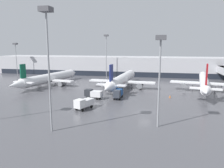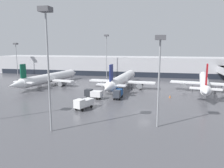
# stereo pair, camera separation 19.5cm
# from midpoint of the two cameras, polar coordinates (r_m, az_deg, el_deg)

# --- Properties ---
(ground_plane) EXTENTS (320.00, 320.00, 0.00)m
(ground_plane) POSITION_cam_midpoint_polar(r_m,az_deg,el_deg) (48.90, 8.43, -7.28)
(ground_plane) COLOR #4C4C51
(terminal_building) EXTENTS (160.00, 31.35, 9.00)m
(terminal_building) POSITION_cam_midpoint_polar(r_m,az_deg,el_deg) (108.98, 10.61, 4.58)
(terminal_building) COLOR #B2B2B7
(terminal_building) RESTS_ON ground_plane
(parked_jet_0) EXTENTS (23.05, 38.16, 9.19)m
(parked_jet_0) POSITION_cam_midpoint_polar(r_m,az_deg,el_deg) (74.95, 2.48, 1.10)
(parked_jet_0) COLOR white
(parked_jet_0) RESTS_ON ground_plane
(parked_jet_1) EXTENTS (20.65, 38.52, 9.90)m
(parked_jet_1) POSITION_cam_midpoint_polar(r_m,az_deg,el_deg) (74.52, 22.84, 0.56)
(parked_jet_1) COLOR white
(parked_jet_1) RESTS_ON ground_plane
(parked_jet_2) EXTENTS (20.40, 36.95, 8.74)m
(parked_jet_2) POSITION_cam_midpoint_polar(r_m,az_deg,el_deg) (84.09, -16.22, 1.46)
(parked_jet_2) COLOR white
(parked_jet_2) RESTS_ON ground_plane
(service_truck_0) EXTENTS (5.03, 2.70, 2.54)m
(service_truck_0) POSITION_cam_midpoint_polar(r_m,az_deg,el_deg) (60.14, -4.99, -2.47)
(service_truck_0) COLOR silver
(service_truck_0) RESTS_ON ground_plane
(service_truck_1) EXTENTS (3.56, 5.58, 2.59)m
(service_truck_1) POSITION_cam_midpoint_polar(r_m,az_deg,el_deg) (50.58, -7.48, -4.92)
(service_truck_1) COLOR silver
(service_truck_1) RESTS_ON ground_plane
(service_truck_2) EXTENTS (1.93, 5.41, 2.68)m
(service_truck_2) POSITION_cam_midpoint_polar(r_m,az_deg,el_deg) (60.14, 1.54, -2.35)
(service_truck_2) COLOR #19478C
(service_truck_2) RESTS_ON ground_plane
(traffic_cone_1) EXTENTS (0.45, 0.45, 0.70)m
(traffic_cone_1) POSITION_cam_midpoint_polar(r_m,az_deg,el_deg) (63.59, 14.83, -3.15)
(traffic_cone_1) COLOR orange
(traffic_cone_1) RESTS_ON ground_plane
(apron_light_mast_1) EXTENTS (1.80, 1.80, 20.40)m
(apron_light_mast_1) POSITION_cam_midpoint_polar(r_m,az_deg,el_deg) (36.89, -16.73, 11.82)
(apron_light_mast_1) COLOR gray
(apron_light_mast_1) RESTS_ON ground_plane
(apron_light_mast_2) EXTENTS (1.80, 1.80, 19.29)m
(apron_light_mast_2) POSITION_cam_midpoint_polar(r_m,az_deg,el_deg) (99.40, -1.58, 10.37)
(apron_light_mast_2) COLOR gray
(apron_light_mast_2) RESTS_ON ground_plane
(apron_light_mast_4) EXTENTS (1.80, 1.80, 15.74)m
(apron_light_mast_4) POSITION_cam_midpoint_polar(r_m,az_deg,el_deg) (116.94, -23.92, 8.26)
(apron_light_mast_4) COLOR gray
(apron_light_mast_4) RESTS_ON ground_plane
(apron_light_mast_5) EXTENTS (1.80, 1.80, 16.17)m
(apron_light_mast_5) POSITION_cam_midpoint_polar(r_m,az_deg,el_deg) (38.31, 12.36, 7.56)
(apron_light_mast_5) COLOR gray
(apron_light_mast_5) RESTS_ON ground_plane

